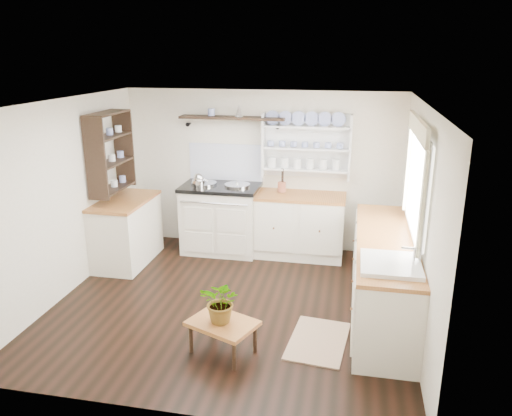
# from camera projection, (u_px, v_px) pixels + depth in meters

# --- Properties ---
(floor) EXTENTS (4.00, 3.80, 0.01)m
(floor) POSITION_uv_depth(u_px,v_px,m) (231.00, 303.00, 5.83)
(floor) COLOR black
(floor) RESTS_ON ground
(wall_back) EXTENTS (4.00, 0.02, 2.30)m
(wall_back) POSITION_uv_depth(u_px,v_px,m) (262.00, 171.00, 7.26)
(wall_back) COLOR beige
(wall_back) RESTS_ON ground
(wall_right) EXTENTS (0.02, 3.80, 2.30)m
(wall_right) POSITION_uv_depth(u_px,v_px,m) (419.00, 221.00, 5.11)
(wall_right) COLOR beige
(wall_right) RESTS_ON ground
(wall_left) EXTENTS (0.02, 3.80, 2.30)m
(wall_left) POSITION_uv_depth(u_px,v_px,m) (65.00, 199.00, 5.85)
(wall_left) COLOR beige
(wall_left) RESTS_ON ground
(ceiling) EXTENTS (4.00, 3.80, 0.01)m
(ceiling) POSITION_uv_depth(u_px,v_px,m) (228.00, 103.00, 5.14)
(ceiling) COLOR white
(ceiling) RESTS_ON wall_back
(window) EXTENTS (0.08, 1.55, 1.22)m
(window) POSITION_uv_depth(u_px,v_px,m) (416.00, 178.00, 5.13)
(window) COLOR white
(window) RESTS_ON wall_right
(aga_cooker) EXTENTS (1.10, 0.76, 1.02)m
(aga_cooker) POSITION_uv_depth(u_px,v_px,m) (221.00, 217.00, 7.24)
(aga_cooker) COLOR #EFE5CF
(aga_cooker) RESTS_ON floor
(back_cabinets) EXTENTS (1.27, 0.63, 0.90)m
(back_cabinets) POSITION_uv_depth(u_px,v_px,m) (299.00, 225.00, 7.07)
(back_cabinets) COLOR white
(back_cabinets) RESTS_ON floor
(right_cabinets) EXTENTS (0.62, 2.43, 0.90)m
(right_cabinets) POSITION_uv_depth(u_px,v_px,m) (383.00, 275.00, 5.46)
(right_cabinets) COLOR white
(right_cabinets) RESTS_ON floor
(belfast_sink) EXTENTS (0.55, 0.60, 0.45)m
(belfast_sink) POSITION_uv_depth(u_px,v_px,m) (390.00, 276.00, 4.66)
(belfast_sink) COLOR white
(belfast_sink) RESTS_ON right_cabinets
(left_cabinets) EXTENTS (0.62, 1.13, 0.90)m
(left_cabinets) POSITION_uv_depth(u_px,v_px,m) (127.00, 230.00, 6.85)
(left_cabinets) COLOR white
(left_cabinets) RESTS_ON floor
(plate_rack) EXTENTS (1.20, 0.22, 0.90)m
(plate_rack) POSITION_uv_depth(u_px,v_px,m) (307.00, 145.00, 6.98)
(plate_rack) COLOR white
(plate_rack) RESTS_ON wall_back
(high_shelf) EXTENTS (1.50, 0.29, 0.16)m
(high_shelf) POSITION_uv_depth(u_px,v_px,m) (232.00, 118.00, 6.99)
(high_shelf) COLOR black
(high_shelf) RESTS_ON wall_back
(left_shelving) EXTENTS (0.28, 0.80, 1.05)m
(left_shelving) POSITION_uv_depth(u_px,v_px,m) (110.00, 152.00, 6.55)
(left_shelving) COLOR black
(left_shelving) RESTS_ON wall_left
(kettle) EXTENTS (0.20, 0.20, 0.24)m
(kettle) POSITION_uv_depth(u_px,v_px,m) (199.00, 182.00, 7.02)
(kettle) COLOR silver
(kettle) RESTS_ON aga_cooker
(utensil_crock) EXTENTS (0.12, 0.12, 0.14)m
(utensil_crock) POSITION_uv_depth(u_px,v_px,m) (282.00, 187.00, 7.04)
(utensil_crock) COLOR #975037
(utensil_crock) RESTS_ON back_cabinets
(center_table) EXTENTS (0.74, 0.65, 0.34)m
(center_table) POSITION_uv_depth(u_px,v_px,m) (223.00, 326.00, 4.78)
(center_table) COLOR brown
(center_table) RESTS_ON floor
(potted_plant) EXTENTS (0.45, 0.41, 0.43)m
(potted_plant) POSITION_uv_depth(u_px,v_px,m) (222.00, 302.00, 4.70)
(potted_plant) COLOR #3F7233
(potted_plant) RESTS_ON center_table
(floor_rug) EXTENTS (0.64, 0.90, 0.02)m
(floor_rug) POSITION_uv_depth(u_px,v_px,m) (318.00, 341.00, 5.05)
(floor_rug) COLOR #997559
(floor_rug) RESTS_ON floor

